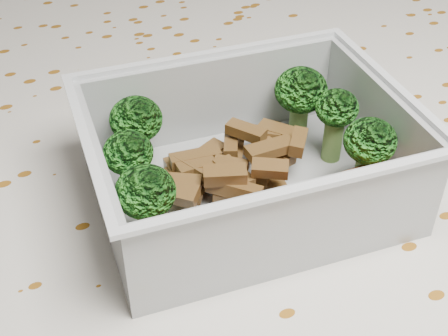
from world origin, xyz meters
name	(u,v)px	position (x,y,z in m)	size (l,w,h in m)	color
dining_table	(223,293)	(0.00, 0.00, 0.67)	(1.40, 0.90, 0.75)	brown
tablecloth	(223,244)	(0.00, 0.00, 0.72)	(1.46, 0.96, 0.19)	silver
lunch_container	(248,169)	(0.01, 0.00, 0.78)	(0.20, 0.16, 0.07)	silver
broccoli_florets	(238,135)	(0.01, 0.01, 0.79)	(0.17, 0.11, 0.05)	#608C3F
meat_pile	(227,166)	(0.01, 0.01, 0.77)	(0.11, 0.07, 0.03)	brown
sausage	(281,215)	(0.01, -0.04, 0.78)	(0.16, 0.03, 0.02)	#BD4B18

